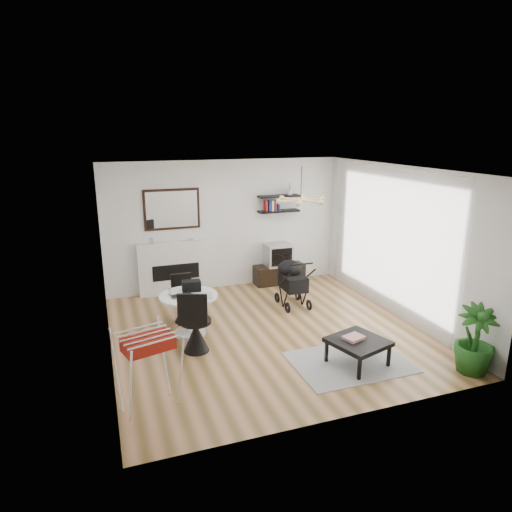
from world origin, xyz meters
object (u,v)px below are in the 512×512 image
object	(u,v)px
dining_table	(189,308)
stroller	(292,284)
fireplace	(175,261)
coffee_table	(358,343)
tv_console	(279,274)
crt_tv	(278,255)
potted_plant	(475,340)
drying_rack	(148,369)

from	to	relation	value
dining_table	stroller	distance (m)	2.23
fireplace	coffee_table	world-z (taller)	fireplace
tv_console	stroller	bearing A→B (deg)	-101.50
crt_tv	stroller	bearing A→B (deg)	-99.73
stroller	coffee_table	bearing A→B (deg)	-89.65
tv_console	stroller	size ratio (longest dim) A/B	1.15
fireplace	stroller	xyz separation A→B (m)	(2.00, -1.41, -0.27)
dining_table	stroller	world-z (taller)	stroller
dining_table	stroller	bearing A→B (deg)	17.11
tv_console	potted_plant	distance (m)	4.59
fireplace	drying_rack	xyz separation A→B (m)	(-1.01, -3.96, -0.16)
crt_tv	potted_plant	bearing A→B (deg)	-75.70
dining_table	coffee_table	distance (m)	2.75
crt_tv	tv_console	bearing A→B (deg)	4.52
dining_table	drying_rack	xyz separation A→B (m)	(-0.87, -1.89, 0.06)
drying_rack	stroller	size ratio (longest dim) A/B	1.02
drying_rack	potted_plant	world-z (taller)	drying_rack
stroller	potted_plant	xyz separation A→B (m)	(1.35, -3.17, 0.07)
crt_tv	drying_rack	size ratio (longest dim) A/B	0.56
coffee_table	crt_tv	bearing A→B (deg)	85.86
fireplace	tv_console	xyz separation A→B (m)	(2.26, -0.13, -0.48)
coffee_table	potted_plant	xyz separation A→B (m)	(1.40, -0.71, 0.15)
fireplace	coffee_table	size ratio (longest dim) A/B	2.38
crt_tv	coffee_table	distance (m)	3.76
crt_tv	coffee_table	world-z (taller)	crt_tv
drying_rack	stroller	world-z (taller)	drying_rack
coffee_table	tv_console	bearing A→B (deg)	85.23
fireplace	coffee_table	xyz separation A→B (m)	(1.95, -3.86, -0.34)
dining_table	potted_plant	distance (m)	4.30
tv_console	potted_plant	xyz separation A→B (m)	(1.09, -4.45, 0.28)
drying_rack	coffee_table	size ratio (longest dim) A/B	1.09
coffee_table	potted_plant	bearing A→B (deg)	-26.95
drying_rack	potted_plant	xyz separation A→B (m)	(4.36, -0.62, -0.03)
fireplace	drying_rack	world-z (taller)	fireplace
fireplace	drying_rack	size ratio (longest dim) A/B	2.18
fireplace	drying_rack	distance (m)	4.08
tv_console	potted_plant	world-z (taller)	potted_plant
stroller	potted_plant	bearing A→B (deg)	-65.34
crt_tv	drying_rack	world-z (taller)	drying_rack
coffee_table	potted_plant	size ratio (longest dim) A/B	0.93
tv_console	crt_tv	xyz separation A→B (m)	(-0.04, -0.00, 0.45)
fireplace	crt_tv	bearing A→B (deg)	-3.39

